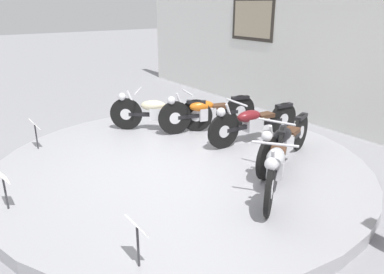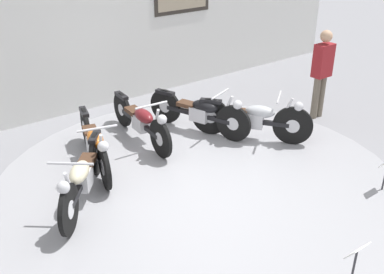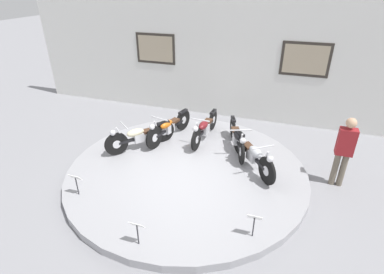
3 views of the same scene
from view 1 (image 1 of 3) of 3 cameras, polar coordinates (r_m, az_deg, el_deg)
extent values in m
plane|color=gray|center=(5.93, -1.59, -5.22)|extent=(60.00, 60.00, 0.00)
cylinder|color=#99999E|center=(5.89, -1.60, -4.43)|extent=(5.70, 5.70, 0.18)
cube|color=silver|center=(8.12, 21.87, 14.40)|extent=(14.00, 0.20, 3.86)
cube|color=#2D2823|center=(9.57, 9.18, 17.29)|extent=(1.40, 0.02, 1.00)
cube|color=tan|center=(9.57, 9.17, 17.30)|extent=(1.24, 0.02, 0.84)
cylinder|color=black|center=(7.31, -10.00, 3.48)|extent=(0.44, 0.51, 0.62)
cylinder|color=silver|center=(7.31, -10.00, 3.48)|extent=(0.19, 0.21, 0.22)
cylinder|color=black|center=(7.11, 0.63, 3.30)|extent=(0.44, 0.51, 0.62)
cylinder|color=silver|center=(7.11, 0.63, 3.30)|extent=(0.19, 0.21, 0.22)
cube|color=black|center=(7.18, -4.76, 3.40)|extent=(0.84, 1.00, 0.07)
cube|color=silver|center=(7.18, -5.08, 3.56)|extent=(0.36, 0.37, 0.24)
ellipsoid|color=beige|center=(7.15, -5.91, 4.80)|extent=(0.48, 0.51, 0.20)
cube|color=#472D1E|center=(7.11, -3.03, 4.45)|extent=(0.36, 0.37, 0.07)
cube|color=black|center=(7.04, 0.64, 5.35)|extent=(0.31, 0.34, 0.06)
cylinder|color=silver|center=(7.23, -8.95, 4.98)|extent=(0.19, 0.22, 0.54)
cylinder|color=silver|center=(7.14, -8.21, 6.99)|extent=(0.44, 0.37, 0.03)
sphere|color=silver|center=(7.24, -10.62, 6.06)|extent=(0.15, 0.15, 0.15)
cylinder|color=black|center=(6.95, -2.64, 2.93)|extent=(0.21, 0.62, 0.63)
cylinder|color=silver|center=(6.95, -2.64, 2.93)|extent=(0.12, 0.23, 0.22)
cylinder|color=black|center=(7.45, 7.29, 3.97)|extent=(0.21, 0.62, 0.63)
cylinder|color=silver|center=(7.45, 7.29, 3.97)|extent=(0.12, 0.23, 0.22)
cube|color=black|center=(7.17, 2.50, 3.48)|extent=(0.38, 1.22, 0.07)
cube|color=silver|center=(7.15, 2.20, 3.60)|extent=(0.27, 0.36, 0.24)
ellipsoid|color=#D16619|center=(7.07, 1.47, 4.77)|extent=(0.33, 0.52, 0.20)
cube|color=#472D1E|center=(7.22, 4.12, 4.71)|extent=(0.27, 0.36, 0.07)
cube|color=black|center=(7.39, 7.38, 5.96)|extent=(0.19, 0.37, 0.06)
cylinder|color=silver|center=(6.94, -1.50, 4.63)|extent=(0.11, 0.25, 0.54)
cylinder|color=silver|center=(6.91, -0.67, 6.80)|extent=(0.53, 0.17, 0.03)
sphere|color=silver|center=(6.84, -3.17, 5.60)|extent=(0.15, 0.15, 0.15)
cylinder|color=black|center=(6.28, 4.82, 0.89)|extent=(0.10, 0.61, 0.60)
cylinder|color=silver|center=(6.28, 4.82, 0.89)|extent=(0.08, 0.22, 0.21)
cylinder|color=black|center=(7.12, 13.68, 2.70)|extent=(0.10, 0.61, 0.60)
cylinder|color=silver|center=(7.12, 13.68, 2.70)|extent=(0.08, 0.22, 0.21)
cube|color=black|center=(6.68, 9.53, 1.86)|extent=(0.16, 1.24, 0.07)
cube|color=silver|center=(6.65, 9.27, 1.97)|extent=(0.22, 0.33, 0.24)
ellipsoid|color=maroon|center=(6.54, 8.68, 3.16)|extent=(0.25, 0.49, 0.20)
cube|color=#472D1E|center=(6.78, 11.02, 3.27)|extent=(0.22, 0.33, 0.07)
cube|color=black|center=(7.05, 13.85, 4.69)|extent=(0.12, 0.37, 0.06)
cylinder|color=silver|center=(6.30, 5.97, 2.84)|extent=(0.06, 0.25, 0.54)
cylinder|color=silver|center=(6.29, 6.84, 5.25)|extent=(0.54, 0.07, 0.03)
sphere|color=silver|center=(6.14, 4.45, 3.80)|extent=(0.15, 0.15, 0.15)
cylinder|color=black|center=(5.27, 11.33, -3.18)|extent=(0.27, 0.59, 0.61)
cylinder|color=silver|center=(5.27, 11.33, -3.18)|extent=(0.14, 0.22, 0.21)
cylinder|color=black|center=(6.46, 16.12, 0.77)|extent=(0.27, 0.59, 0.61)
cylinder|color=silver|center=(6.46, 16.12, 0.77)|extent=(0.14, 0.22, 0.21)
cube|color=black|center=(5.86, 13.97, -1.01)|extent=(0.50, 1.19, 0.07)
cube|color=silver|center=(5.82, 13.85, -0.94)|extent=(0.30, 0.37, 0.24)
ellipsoid|color=black|center=(5.67, 13.61, 0.28)|extent=(0.37, 0.53, 0.20)
cube|color=#472D1E|center=(6.01, 14.84, 0.86)|extent=(0.30, 0.37, 0.07)
cube|color=black|center=(6.39, 16.35, 2.98)|extent=(0.22, 0.37, 0.06)
cylinder|color=silver|center=(5.33, 12.11, -0.67)|extent=(0.13, 0.25, 0.54)
cylinder|color=silver|center=(5.34, 12.76, 2.28)|extent=(0.52, 0.22, 0.03)
sphere|color=silver|center=(5.10, 11.32, 0.12)|extent=(0.15, 0.15, 0.15)
cylinder|color=black|center=(4.41, 11.75, -7.78)|extent=(0.43, 0.54, 0.64)
cylinder|color=silver|center=(4.41, 11.75, -7.78)|extent=(0.19, 0.22, 0.22)
cylinder|color=black|center=(5.64, 13.37, -1.64)|extent=(0.43, 0.54, 0.64)
cylinder|color=silver|center=(5.64, 13.37, -1.64)|extent=(0.19, 0.22, 0.22)
cube|color=black|center=(5.02, 12.66, -4.33)|extent=(0.80, 1.03, 0.07)
cube|color=silver|center=(4.97, 12.63, -4.30)|extent=(0.35, 0.38, 0.24)
ellipsoid|color=#B2B5BA|center=(4.82, 12.65, -3.03)|extent=(0.46, 0.52, 0.20)
cube|color=#472D1E|center=(5.17, 13.03, -1.96)|extent=(0.35, 0.38, 0.07)
cube|color=black|center=(5.55, 13.59, 0.98)|extent=(0.30, 0.35, 0.06)
cylinder|color=silver|center=(4.46, 12.15, -4.65)|extent=(0.19, 0.23, 0.54)
cylinder|color=silver|center=(4.46, 12.55, -1.05)|extent=(0.45, 0.35, 0.03)
sphere|color=silver|center=(4.21, 11.97, -4.04)|extent=(0.15, 0.15, 0.15)
cylinder|color=#333338|center=(6.78, -22.61, 0.02)|extent=(0.02, 0.02, 0.42)
cube|color=white|center=(6.71, -22.86, 1.82)|extent=(0.26, 0.11, 0.15)
cylinder|color=#333338|center=(4.98, -26.54, -7.64)|extent=(0.02, 0.02, 0.42)
cube|color=white|center=(4.89, -26.94, -5.29)|extent=(0.26, 0.11, 0.15)
cylinder|color=#333338|center=(3.62, -8.21, -16.26)|extent=(0.02, 0.02, 0.42)
cube|color=white|center=(3.50, -8.40, -13.27)|extent=(0.26, 0.11, 0.15)
camera|label=2|loc=(7.97, -48.18, 21.07)|focal=42.00mm
camera|label=3|loc=(4.06, -93.06, 25.63)|focal=28.00mm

